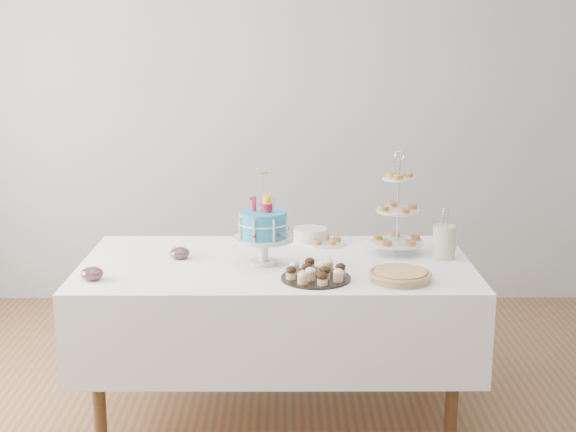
{
  "coord_description": "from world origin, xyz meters",
  "views": [
    {
      "loc": [
        0.05,
        -3.5,
        1.89
      ],
      "look_at": [
        0.06,
        0.3,
        1.0
      ],
      "focal_mm": 50.0,
      "sensor_mm": 36.0,
      "label": 1
    }
  ],
  "objects_px": {
    "cupcake_tray": "(316,272)",
    "jam_bowl_a": "(92,274)",
    "plate_stack": "(311,235)",
    "pie": "(400,275)",
    "table": "(276,306)",
    "utensil_pitcher": "(444,241)",
    "birthday_cake": "(264,240)",
    "tiered_stand": "(398,211)",
    "pastry_plate": "(325,241)",
    "jam_bowl_b": "(180,253)"
  },
  "relations": [
    {
      "from": "cupcake_tray",
      "to": "utensil_pitcher",
      "type": "relative_size",
      "value": 1.27
    },
    {
      "from": "cupcake_tray",
      "to": "utensil_pitcher",
      "type": "xyz_separation_m",
      "value": [
        0.65,
        0.35,
        0.05
      ]
    },
    {
      "from": "tiered_stand",
      "to": "jam_bowl_a",
      "type": "relative_size",
      "value": 5.07
    },
    {
      "from": "utensil_pitcher",
      "to": "table",
      "type": "bearing_deg",
      "value": -153.12
    },
    {
      "from": "plate_stack",
      "to": "pastry_plate",
      "type": "distance_m",
      "value": 0.1
    },
    {
      "from": "cupcake_tray",
      "to": "plate_stack",
      "type": "xyz_separation_m",
      "value": [
        -0.0,
        0.68,
        -0.0
      ]
    },
    {
      "from": "birthday_cake",
      "to": "tiered_stand",
      "type": "distance_m",
      "value": 0.71
    },
    {
      "from": "utensil_pitcher",
      "to": "jam_bowl_a",
      "type": "bearing_deg",
      "value": -145.68
    },
    {
      "from": "plate_stack",
      "to": "jam_bowl_a",
      "type": "height_order",
      "value": "plate_stack"
    },
    {
      "from": "table",
      "to": "plate_stack",
      "type": "height_order",
      "value": "plate_stack"
    },
    {
      "from": "table",
      "to": "tiered_stand",
      "type": "relative_size",
      "value": 3.63
    },
    {
      "from": "table",
      "to": "plate_stack",
      "type": "bearing_deg",
      "value": 65.5
    },
    {
      "from": "cupcake_tray",
      "to": "jam_bowl_a",
      "type": "relative_size",
      "value": 3.09
    },
    {
      "from": "pastry_plate",
      "to": "jam_bowl_a",
      "type": "height_order",
      "value": "jam_bowl_a"
    },
    {
      "from": "tiered_stand",
      "to": "utensil_pitcher",
      "type": "height_order",
      "value": "tiered_stand"
    },
    {
      "from": "cupcake_tray",
      "to": "tiered_stand",
      "type": "xyz_separation_m",
      "value": [
        0.43,
        0.44,
        0.19
      ]
    },
    {
      "from": "jam_bowl_b",
      "to": "birthday_cake",
      "type": "bearing_deg",
      "value": -12.88
    },
    {
      "from": "jam_bowl_a",
      "to": "jam_bowl_b",
      "type": "height_order",
      "value": "jam_bowl_a"
    },
    {
      "from": "table",
      "to": "pastry_plate",
      "type": "xyz_separation_m",
      "value": [
        0.26,
        0.34,
        0.24
      ]
    },
    {
      "from": "table",
      "to": "tiered_stand",
      "type": "height_order",
      "value": "tiered_stand"
    },
    {
      "from": "pie",
      "to": "pastry_plate",
      "type": "relative_size",
      "value": 1.29
    },
    {
      "from": "table",
      "to": "plate_stack",
      "type": "xyz_separation_m",
      "value": [
        0.18,
        0.4,
        0.26
      ]
    },
    {
      "from": "pie",
      "to": "jam_bowl_a",
      "type": "height_order",
      "value": "jam_bowl_a"
    },
    {
      "from": "pastry_plate",
      "to": "jam_bowl_b",
      "type": "xyz_separation_m",
      "value": [
        -0.74,
        -0.28,
        0.01
      ]
    },
    {
      "from": "jam_bowl_b",
      "to": "pastry_plate",
      "type": "bearing_deg",
      "value": 20.84
    },
    {
      "from": "tiered_stand",
      "to": "pastry_plate",
      "type": "bearing_deg",
      "value": 152.98
    },
    {
      "from": "pie",
      "to": "table",
      "type": "bearing_deg",
      "value": 151.99
    },
    {
      "from": "utensil_pitcher",
      "to": "pie",
      "type": "bearing_deg",
      "value": -103.82
    },
    {
      "from": "cupcake_tray",
      "to": "jam_bowl_a",
      "type": "height_order",
      "value": "cupcake_tray"
    },
    {
      "from": "tiered_stand",
      "to": "cupcake_tray",
      "type": "bearing_deg",
      "value": -134.32
    },
    {
      "from": "pastry_plate",
      "to": "utensil_pitcher",
      "type": "distance_m",
      "value": 0.65
    },
    {
      "from": "plate_stack",
      "to": "jam_bowl_a",
      "type": "xyz_separation_m",
      "value": [
        -1.02,
        -0.69,
        -0.01
      ]
    },
    {
      "from": "plate_stack",
      "to": "table",
      "type": "bearing_deg",
      "value": -114.5
    },
    {
      "from": "pie",
      "to": "plate_stack",
      "type": "distance_m",
      "value": 0.8
    },
    {
      "from": "birthday_cake",
      "to": "jam_bowl_b",
      "type": "relative_size",
      "value": 4.48
    },
    {
      "from": "pie",
      "to": "jam_bowl_b",
      "type": "distance_m",
      "value": 1.11
    },
    {
      "from": "utensil_pitcher",
      "to": "plate_stack",
      "type": "bearing_deg",
      "value": 175.48
    },
    {
      "from": "table",
      "to": "birthday_cake",
      "type": "relative_size",
      "value": 4.25
    },
    {
      "from": "tiered_stand",
      "to": "pastry_plate",
      "type": "relative_size",
      "value": 2.35
    },
    {
      "from": "birthday_cake",
      "to": "cupcake_tray",
      "type": "relative_size",
      "value": 1.4
    },
    {
      "from": "plate_stack",
      "to": "utensil_pitcher",
      "type": "relative_size",
      "value": 0.72
    },
    {
      "from": "pastry_plate",
      "to": "utensil_pitcher",
      "type": "height_order",
      "value": "utensil_pitcher"
    },
    {
      "from": "table",
      "to": "pie",
      "type": "distance_m",
      "value": 0.69
    },
    {
      "from": "cupcake_tray",
      "to": "pastry_plate",
      "type": "distance_m",
      "value": 0.63
    },
    {
      "from": "pie",
      "to": "tiered_stand",
      "type": "relative_size",
      "value": 0.55
    },
    {
      "from": "pie",
      "to": "pastry_plate",
      "type": "xyz_separation_m",
      "value": [
        -0.31,
        0.65,
        -0.01
      ]
    },
    {
      "from": "table",
      "to": "pie",
      "type": "xyz_separation_m",
      "value": [
        0.57,
        -0.3,
        0.25
      ]
    },
    {
      "from": "cupcake_tray",
      "to": "pastry_plate",
      "type": "bearing_deg",
      "value": 83.39
    },
    {
      "from": "birthday_cake",
      "to": "plate_stack",
      "type": "distance_m",
      "value": 0.51
    },
    {
      "from": "cupcake_tray",
      "to": "birthday_cake",
      "type": "bearing_deg",
      "value": 135.03
    }
  ]
}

